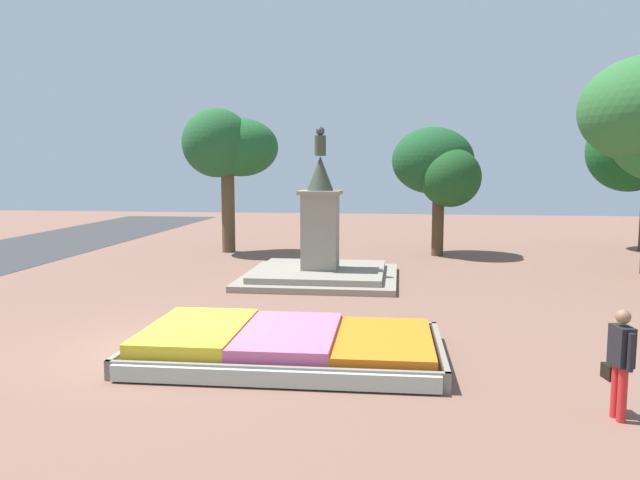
{
  "coord_description": "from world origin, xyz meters",
  "views": [
    {
      "loc": [
        4.53,
        -11.73,
        3.62
      ],
      "look_at": [
        2.57,
        3.59,
        1.79
      ],
      "focal_mm": 35.0,
      "sensor_mm": 36.0,
      "label": 1
    }
  ],
  "objects": [
    {
      "name": "pedestrian_with_handbag",
      "position": [
        7.69,
        -2.62,
        0.9
      ],
      "size": [
        0.29,
        0.72,
        1.61
      ],
      "color": "red",
      "rests_on": "ground_plane"
    },
    {
      "name": "flower_planter",
      "position": [
        2.37,
        -0.4,
        0.25
      ],
      "size": [
        5.85,
        3.52,
        0.58
      ],
      "color": "#38281C",
      "rests_on": "ground_plane"
    },
    {
      "name": "park_tree_far_left",
      "position": [
        -2.55,
        13.7,
        4.44
      ],
      "size": [
        3.86,
        3.46,
        6.0
      ],
      "color": "brown",
      "rests_on": "ground_plane"
    },
    {
      "name": "ground_plane",
      "position": [
        0.0,
        0.0,
        0.0
      ],
      "size": [
        72.13,
        72.13,
        0.0
      ],
      "primitive_type": "plane",
      "color": "brown"
    },
    {
      "name": "park_tree_behind_statue",
      "position": [
        6.09,
        14.17,
        3.6
      ],
      "size": [
        3.56,
        3.5,
        5.23
      ],
      "color": "#4C3823",
      "rests_on": "ground_plane"
    },
    {
      "name": "statue_monument",
      "position": [
        2.04,
        7.82,
        0.83
      ],
      "size": [
        4.85,
        4.85,
        4.86
      ],
      "color": "gray",
      "rests_on": "ground_plane"
    }
  ]
}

